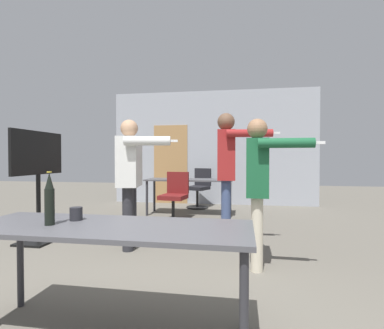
% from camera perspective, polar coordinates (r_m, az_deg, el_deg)
% --- Properties ---
extents(back_wall, '(5.23, 0.12, 2.92)m').
position_cam_1_polar(back_wall, '(7.77, 3.68, 3.14)').
color(back_wall, '#A3A8B2').
rests_on(back_wall, ground_plane).
extents(conference_table_near, '(1.88, 0.66, 0.75)m').
position_cam_1_polar(conference_table_near, '(2.10, -15.65, -13.06)').
color(conference_table_near, '#4C4C51').
rests_on(conference_table_near, ground_plane).
extents(conference_table_far, '(1.80, 0.64, 0.75)m').
position_cam_1_polar(conference_table_far, '(6.28, -0.51, -3.51)').
color(conference_table_far, '#4C4C51').
rests_on(conference_table_far, ground_plane).
extents(tv_screen, '(0.44, 1.04, 1.57)m').
position_cam_1_polar(tv_screen, '(4.74, -27.27, -1.66)').
color(tv_screen, black).
rests_on(tv_screen, ground_plane).
extents(person_near_casual, '(0.73, 0.61, 1.61)m').
position_cam_1_polar(person_near_casual, '(3.28, 12.53, -2.58)').
color(person_near_casual, beige).
rests_on(person_near_casual, ground_plane).
extents(person_far_watching, '(0.85, 0.63, 1.82)m').
position_cam_1_polar(person_far_watching, '(4.25, 6.69, 0.16)').
color(person_far_watching, '#3D4C75').
rests_on(person_far_watching, ground_plane).
extents(person_center_tall, '(0.85, 0.68, 1.69)m').
position_cam_1_polar(person_center_tall, '(3.99, -11.63, -1.35)').
color(person_center_tall, '#28282D').
rests_on(person_center_tall, ground_plane).
extents(office_chair_mid_tucked, '(0.61, 0.65, 0.94)m').
position_cam_1_polar(office_chair_mid_tucked, '(7.19, 1.34, -4.73)').
color(office_chair_mid_tucked, black).
rests_on(office_chair_mid_tucked, ground_plane).
extents(office_chair_far_right, '(0.52, 0.58, 0.92)m').
position_cam_1_polar(office_chair_far_right, '(5.72, -3.34, -6.41)').
color(office_chair_far_right, black).
rests_on(office_chair_far_right, ground_plane).
extents(beer_bottle, '(0.06, 0.06, 0.35)m').
position_cam_1_polar(beer_bottle, '(2.20, -25.51, -6.09)').
color(beer_bottle, black).
rests_on(beer_bottle, conference_table_near).
extents(drink_cup, '(0.09, 0.09, 0.09)m').
position_cam_1_polar(drink_cup, '(2.30, -21.21, -8.74)').
color(drink_cup, '#232328').
rests_on(drink_cup, conference_table_near).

